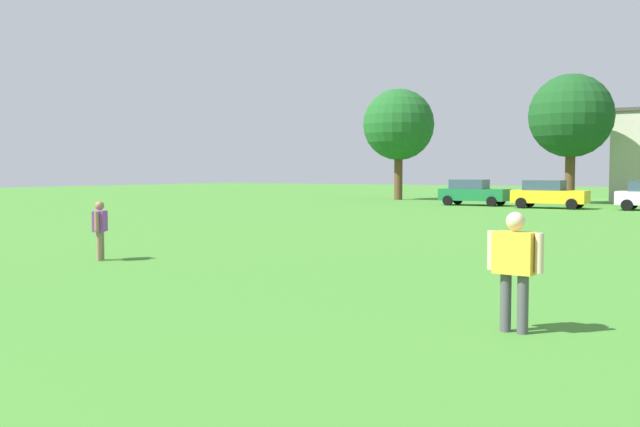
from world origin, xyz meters
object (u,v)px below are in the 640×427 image
(bystander_near_trees, at_px, (100,225))
(parked_car_green_0, at_px, (473,192))
(tree_far_left, at_px, (399,125))
(adult_bystander, at_px, (515,261))
(parked_car_yellow_1, at_px, (548,194))
(tree_center, at_px, (571,116))

(bystander_near_trees, distance_m, parked_car_green_0, 33.13)
(tree_far_left, bearing_deg, bystander_near_trees, -75.18)
(adult_bystander, distance_m, parked_car_yellow_1, 35.50)
(tree_far_left, bearing_deg, tree_center, -1.68)
(adult_bystander, bearing_deg, parked_car_yellow_1, -72.03)
(parked_car_yellow_1, bearing_deg, adult_bystander, -76.62)
(parked_car_yellow_1, distance_m, tree_far_left, 16.03)
(tree_center, bearing_deg, bystander_near_trees, -93.94)
(tree_center, bearing_deg, adult_bystander, -78.37)
(adult_bystander, xyz_separation_m, parked_car_yellow_1, (-8.21, 34.54, -0.13))
(bystander_near_trees, bearing_deg, adult_bystander, 42.82)
(bystander_near_trees, relative_size, parked_car_green_0, 0.34)
(tree_far_left, bearing_deg, adult_bystander, -62.75)
(adult_bystander, relative_size, tree_center, 0.19)
(parked_car_green_0, xyz_separation_m, tree_far_left, (-8.22, 6.10, 4.94))
(parked_car_yellow_1, relative_size, tree_center, 0.49)
(parked_car_yellow_1, xyz_separation_m, tree_far_left, (-13.36, 7.35, 4.94))
(tree_far_left, xyz_separation_m, tree_center, (13.03, -0.38, 0.14))
(bystander_near_trees, xyz_separation_m, tree_far_left, (-10.36, 39.16, 4.92))
(parked_car_green_0, xyz_separation_m, tree_center, (4.81, 5.71, 5.09))
(bystander_near_trees, distance_m, tree_far_left, 40.81)
(parked_car_yellow_1, bearing_deg, bystander_near_trees, -95.39)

